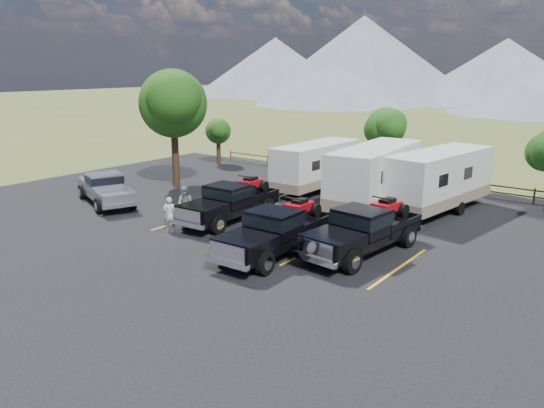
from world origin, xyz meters
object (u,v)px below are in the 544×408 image
Objects in this scene: rig_right at (364,229)px; person_a at (170,214)px; trailer_center at (375,176)px; trailer_right at (439,181)px; pickup_silver at (106,188)px; person_b at (185,204)px; trailer_left at (316,166)px; tree_big_nw at (173,104)px; rig_left at (231,201)px; rig_center at (277,230)px.

rig_right is 9.56m from person_a.
trailer_right is (3.17, 1.46, -0.08)m from trailer_center.
pickup_silver is at bearing -50.56° from person_a.
person_a is at bearing -125.51° from trailer_center.
trailer_center reaches higher than person_b.
tree_big_nw is at bearing -150.98° from trailer_left.
person_a is (-9.08, -2.98, -0.22)m from rig_right.
rig_left is 11.60m from trailer_right.
tree_big_nw reaches higher than trailer_center.
rig_left is at bearing -130.57° from trailer_center.
rig_left is at bearing 124.25° from pickup_silver.
trailer_left is at bearing -173.95° from trailer_right.
trailer_right is 1.54× the size of pickup_silver.
trailer_center reaches higher than rig_right.
rig_right is 7.82m from trailer_center.
pickup_silver is at bearing -169.33° from rig_left.
trailer_center is at bearing 119.36° from rig_right.
person_a is (-6.13, -0.63, -0.20)m from rig_center.
rig_right is 0.70× the size of trailer_right.
pickup_silver is (-13.17, 0.74, -0.11)m from rig_center.
rig_right reaches higher than pickup_silver.
rig_center is (13.57, -6.67, -4.48)m from tree_big_nw.
rig_right is (16.52, -4.33, -4.46)m from tree_big_nw.
rig_center is 0.75× the size of trailer_left.
rig_left is 0.74× the size of trailer_left.
rig_left reaches higher than person_b.
person_b is (-9.80, -9.90, -0.85)m from trailer_right.
tree_big_nw is at bearing 152.08° from rig_center.
trailer_right is 14.79m from person_a.
rig_center is 0.65× the size of trailer_center.
trailer_left is at bearing -134.09° from person_a.
person_b is at bearing -133.03° from trailer_center.
person_b is at bearing -126.87° from trailer_right.
rig_left is 0.67× the size of trailer_right.
pickup_silver is (-7.98, -10.46, -0.67)m from trailer_left.
trailer_left is 5.12× the size of person_a.
tree_big_nw is 0.79× the size of trailer_right.
rig_left is at bearing 150.50° from rig_center.
trailer_left reaches higher than rig_right.
trailer_center is 15.72m from pickup_silver.
trailer_right is at bearing 19.86° from trailer_center.
trailer_left is at bearing 69.07° from person_b.
person_b reaches higher than person_a.
person_a is at bearing -44.46° from tree_big_nw.
trailer_right is 5.27× the size of person_b.
rig_left is (8.53, -4.02, -4.50)m from tree_big_nw.
trailer_left is 0.90× the size of trailer_right.
trailer_left is 10.30m from person_b.
trailer_left is at bearing 156.36° from trailer_center.
pickup_silver is (-16.12, -1.61, -0.13)m from rig_right.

